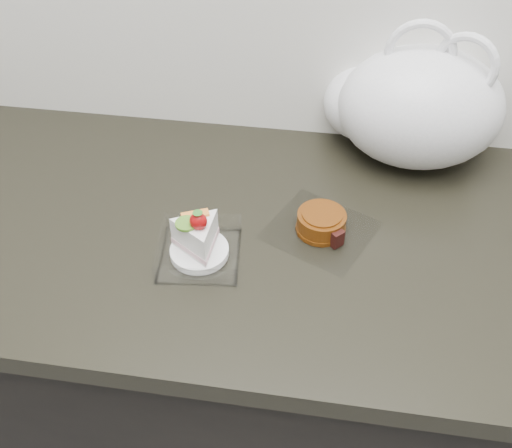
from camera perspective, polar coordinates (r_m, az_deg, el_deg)
counter at (r=1.34m, az=2.42°, el=-14.59°), size 2.04×0.64×0.90m
cake_tray at (r=0.93m, az=-5.75°, el=-1.99°), size 0.15×0.15×0.10m
mooncake_wrap at (r=0.99m, az=6.58°, el=-0.02°), size 0.22×0.21×0.04m
plastic_bag at (r=1.14m, az=15.10°, el=11.32°), size 0.38×0.31×0.28m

